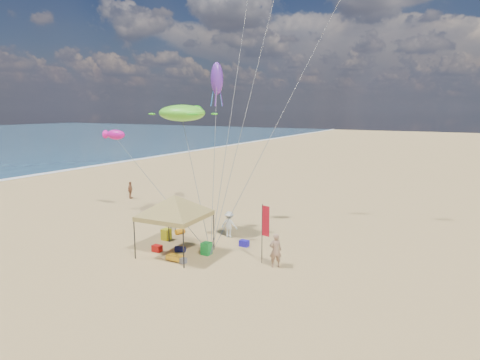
% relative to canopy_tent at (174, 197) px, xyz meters
% --- Properties ---
extents(ground, '(280.00, 280.00, 0.00)m').
position_rel_canopy_tent_xyz_m(ground, '(2.38, 0.27, -3.32)').
color(ground, tan).
rests_on(ground, ground).
extents(canopy_tent, '(6.45, 6.45, 3.98)m').
position_rel_canopy_tent_xyz_m(canopy_tent, '(0.00, 0.00, 0.00)').
color(canopy_tent, black).
rests_on(canopy_tent, ground).
extents(feather_flag, '(0.49, 0.14, 3.27)m').
position_rel_canopy_tent_xyz_m(feather_flag, '(5.10, 1.07, -1.14)').
color(feather_flag, black).
rests_on(feather_flag, ground).
extents(cooler_red, '(0.54, 0.38, 0.38)m').
position_rel_canopy_tent_xyz_m(cooler_red, '(-1.20, -0.22, -3.13)').
color(cooler_red, red).
rests_on(cooler_red, ground).
extents(cooler_blue, '(0.54, 0.38, 0.38)m').
position_rel_canopy_tent_xyz_m(cooler_blue, '(2.79, 3.05, -3.13)').
color(cooler_blue, '#1D15AA').
rests_on(cooler_blue, ground).
extents(bag_navy, '(0.69, 0.54, 0.36)m').
position_rel_canopy_tent_xyz_m(bag_navy, '(0.05, 0.34, -3.14)').
color(bag_navy, '#0C0D35').
rests_on(bag_navy, ground).
extents(bag_orange, '(0.54, 0.69, 0.36)m').
position_rel_canopy_tent_xyz_m(bag_orange, '(-2.11, 3.12, -3.14)').
color(bag_orange, '#C4740A').
rests_on(bag_orange, ground).
extents(chair_green, '(0.50, 0.50, 0.70)m').
position_rel_canopy_tent_xyz_m(chair_green, '(1.57, 0.79, -2.97)').
color(chair_green, '#19892E').
rests_on(chair_green, ground).
extents(chair_yellow, '(0.50, 0.50, 0.70)m').
position_rel_canopy_tent_xyz_m(chair_yellow, '(-2.13, 1.76, -2.97)').
color(chair_yellow, yellow).
rests_on(chair_yellow, ground).
extents(crate_grey, '(0.34, 0.30, 0.28)m').
position_rel_canopy_tent_xyz_m(crate_grey, '(1.23, -0.95, -3.18)').
color(crate_grey, slate).
rests_on(crate_grey, ground).
extents(beach_cart, '(0.90, 0.50, 0.24)m').
position_rel_canopy_tent_xyz_m(beach_cart, '(0.65, -0.89, -3.12)').
color(beach_cart, orange).
rests_on(beach_cart, ground).
extents(person_near_a, '(0.79, 0.75, 1.82)m').
position_rel_canopy_tent_xyz_m(person_near_a, '(5.78, 0.98, -2.41)').
color(person_near_a, '#9E755A').
rests_on(person_near_a, ground).
extents(person_near_b, '(1.03, 0.92, 1.77)m').
position_rel_canopy_tent_xyz_m(person_near_b, '(-2.86, 3.44, -2.43)').
color(person_near_b, '#3C4752').
rests_on(person_near_b, ground).
extents(person_near_c, '(1.16, 0.74, 1.70)m').
position_rel_canopy_tent_xyz_m(person_near_c, '(1.07, 4.18, -2.46)').
color(person_near_c, silver).
rests_on(person_near_c, ground).
extents(person_far_a, '(0.71, 1.01, 1.59)m').
position_rel_canopy_tent_xyz_m(person_far_a, '(-12.77, 9.66, -2.52)').
color(person_far_a, '#985C3A').
rests_on(person_far_a, ground).
extents(turtle_kite, '(3.89, 3.51, 1.07)m').
position_rel_canopy_tent_xyz_m(turtle_kite, '(-2.25, 3.85, 4.59)').
color(turtle_kite, '#59D32B').
rests_on(turtle_kite, ground).
extents(fish_kite, '(1.86, 1.44, 0.74)m').
position_rel_canopy_tent_xyz_m(fish_kite, '(-8.94, 4.53, 2.95)').
color(fish_kite, '#D31291').
rests_on(fish_kite, ground).
extents(squid_kite, '(1.18, 1.18, 2.34)m').
position_rel_canopy_tent_xyz_m(squid_kite, '(-2.32, 8.22, 7.03)').
color(squid_kite, '#682CAC').
rests_on(squid_kite, ground).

